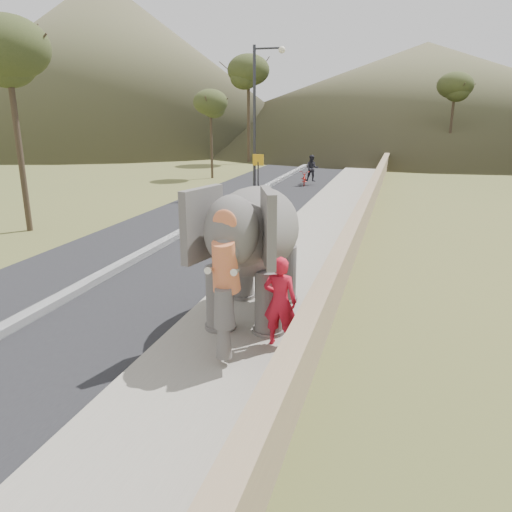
# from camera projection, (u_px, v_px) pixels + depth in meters

# --- Properties ---
(ground) EXTENTS (160.00, 160.00, 0.00)m
(ground) POSITION_uv_depth(u_px,v_px,m) (256.00, 316.00, 11.82)
(ground) COLOR olive
(ground) RESTS_ON ground
(road) EXTENTS (7.00, 120.00, 0.03)m
(road) POSITION_uv_depth(u_px,v_px,m) (212.00, 218.00, 22.37)
(road) COLOR black
(road) RESTS_ON ground
(median) EXTENTS (0.35, 120.00, 0.22)m
(median) POSITION_uv_depth(u_px,v_px,m) (212.00, 216.00, 22.34)
(median) COLOR black
(median) RESTS_ON ground
(walkway) EXTENTS (3.00, 120.00, 0.15)m
(walkway) POSITION_uv_depth(u_px,v_px,m) (323.00, 224.00, 21.00)
(walkway) COLOR #9E9687
(walkway) RESTS_ON ground
(parapet) EXTENTS (0.30, 120.00, 1.10)m
(parapet) POSITION_uv_depth(u_px,v_px,m) (363.00, 215.00, 20.42)
(parapet) COLOR tan
(parapet) RESTS_ON ground
(lamppost) EXTENTS (1.76, 0.36, 8.00)m
(lamppost) POSITION_uv_depth(u_px,v_px,m) (260.00, 106.00, 27.08)
(lamppost) COLOR #2C2D31
(lamppost) RESTS_ON ground
(signboard) EXTENTS (0.60, 0.08, 2.40)m
(signboard) POSITION_uv_depth(u_px,v_px,m) (258.00, 168.00, 27.05)
(signboard) COLOR #2D2D33
(signboard) RESTS_ON ground
(hill_left) EXTENTS (60.00, 60.00, 22.00)m
(hill_left) POSITION_uv_depth(u_px,v_px,m) (106.00, 63.00, 69.62)
(hill_left) COLOR brown
(hill_left) RESTS_ON ground
(hill_far) EXTENTS (80.00, 80.00, 14.00)m
(hill_far) POSITION_uv_depth(u_px,v_px,m) (424.00, 93.00, 72.92)
(hill_far) COLOR brown
(hill_far) RESTS_ON ground
(elephant_and_man) EXTENTS (2.50, 4.41, 3.10)m
(elephant_and_man) POSITION_uv_depth(u_px,v_px,m) (255.00, 250.00, 11.18)
(elephant_and_man) COLOR slate
(elephant_and_man) RESTS_ON ground
(motorcyclist) EXTENTS (1.42, 1.90, 1.94)m
(motorcyclist) POSITION_uv_depth(u_px,v_px,m) (308.00, 174.00, 32.07)
(motorcyclist) COLOR #9C130E
(motorcyclist) RESTS_ON ground
(trees) EXTENTS (48.01, 36.74, 9.63)m
(trees) POSITION_uv_depth(u_px,v_px,m) (438.00, 120.00, 35.40)
(trees) COLOR #473828
(trees) RESTS_ON ground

